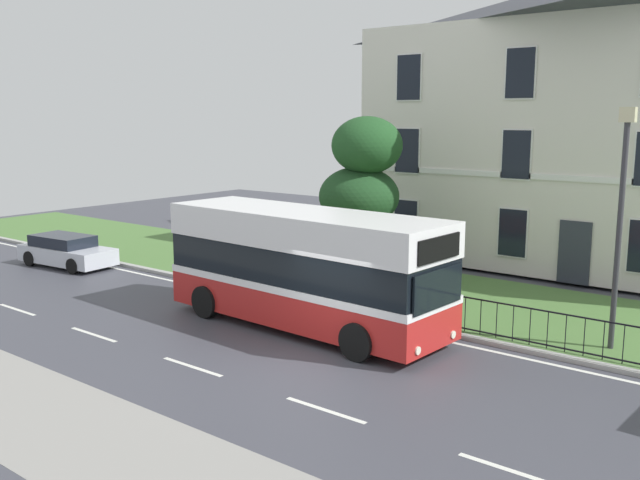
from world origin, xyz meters
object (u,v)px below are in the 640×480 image
object	(u,v)px
evergreen_tree	(364,209)
litter_bin	(290,275)
georgian_townhouse	(624,117)
single_decker_bus	(304,267)
parked_hatchback_00	(66,251)
street_lamp_post	(621,212)

from	to	relation	value
evergreen_tree	litter_bin	xyz separation A→B (m)	(-0.60, -3.45, -1.92)
georgian_townhouse	evergreen_tree	xyz separation A→B (m)	(-6.47, -8.33, -3.26)
single_decker_bus	parked_hatchback_00	xyz separation A→B (m)	(-12.56, 0.41, -1.12)
evergreen_tree	parked_hatchback_00	distance (m)	12.00
street_lamp_post	litter_bin	world-z (taller)	street_lamp_post
evergreen_tree	single_decker_bus	size ratio (longest dim) A/B	0.66
street_lamp_post	parked_hatchback_00	bearing A→B (deg)	-172.38
parked_hatchback_00	litter_bin	xyz separation A→B (m)	(9.86, 2.09, 0.05)
georgian_townhouse	single_decker_bus	world-z (taller)	georgian_townhouse
georgian_townhouse	street_lamp_post	bearing A→B (deg)	-74.66
evergreen_tree	parked_hatchback_00	bearing A→B (deg)	-152.07
street_lamp_post	single_decker_bus	bearing A→B (deg)	-157.44
evergreen_tree	litter_bin	bearing A→B (deg)	-99.80
georgian_townhouse	parked_hatchback_00	xyz separation A→B (m)	(-16.92, -13.87, -5.23)
parked_hatchback_00	street_lamp_post	world-z (taller)	street_lamp_post
georgian_townhouse	street_lamp_post	world-z (taller)	georgian_townhouse
single_decker_bus	parked_hatchback_00	size ratio (longest dim) A/B	2.06
evergreen_tree	street_lamp_post	distance (m)	10.01
georgian_townhouse	evergreen_tree	world-z (taller)	georgian_townhouse
street_lamp_post	evergreen_tree	bearing A→B (deg)	163.26
single_decker_bus	parked_hatchback_00	bearing A→B (deg)	-179.26
single_decker_bus	evergreen_tree	bearing A→B (deg)	112.10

